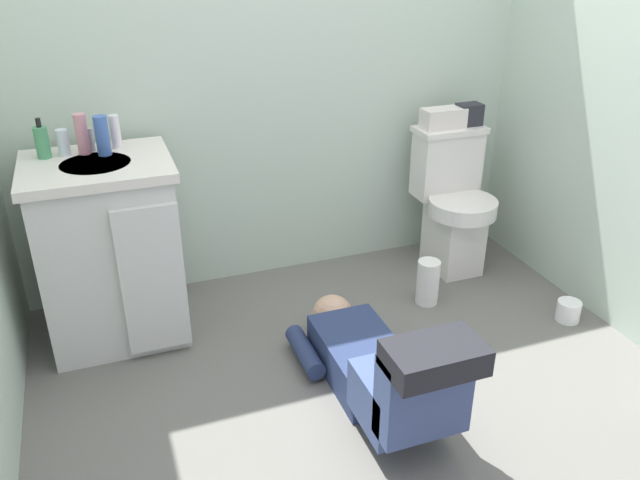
{
  "coord_description": "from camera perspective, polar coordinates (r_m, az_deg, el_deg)",
  "views": [
    {
      "loc": [
        -0.86,
        -1.97,
        1.69
      ],
      "look_at": [
        -0.0,
        0.38,
        0.45
      ],
      "focal_mm": 36.07,
      "sensor_mm": 36.0,
      "label": 1
    }
  ],
  "objects": [
    {
      "name": "ground_plane",
      "position": [
        2.75,
        2.8,
        -12.16
      ],
      "size": [
        3.05,
        2.97,
        0.04
      ],
      "primitive_type": "cube",
      "color": "#64625D"
    },
    {
      "name": "wall_back",
      "position": [
        3.16,
        -4.23,
        17.36
      ],
      "size": [
        2.71,
        0.08,
        2.4
      ],
      "primitive_type": "cube",
      "color": "#B7CBB8",
      "rests_on": "ground_plane"
    },
    {
      "name": "toilet",
      "position": [
        3.46,
        11.66,
        3.32
      ],
      "size": [
        0.36,
        0.46,
        0.75
      ],
      "color": "silver",
      "rests_on": "ground_plane"
    },
    {
      "name": "vanity_cabinet",
      "position": [
        2.92,
        -18.12,
        -0.84
      ],
      "size": [
        0.6,
        0.53,
        0.82
      ],
      "color": "silver",
      "rests_on": "ground_plane"
    },
    {
      "name": "faucet",
      "position": [
        2.9,
        -19.62,
        8.38
      ],
      "size": [
        0.02,
        0.02,
        0.1
      ],
      "primitive_type": "cylinder",
      "color": "silver",
      "rests_on": "vanity_cabinet"
    },
    {
      "name": "person_plumber",
      "position": [
        2.49,
        5.32,
        -11.17
      ],
      "size": [
        0.39,
        1.06,
        0.52
      ],
      "color": "navy",
      "rests_on": "ground_plane"
    },
    {
      "name": "tissue_box",
      "position": [
        3.37,
        10.88,
        10.57
      ],
      "size": [
        0.22,
        0.11,
        0.1
      ],
      "primitive_type": "cube",
      "color": "silver",
      "rests_on": "toilet"
    },
    {
      "name": "toiletry_bag",
      "position": [
        3.45,
        13.08,
        10.8
      ],
      "size": [
        0.12,
        0.09,
        0.11
      ],
      "primitive_type": "cube",
      "color": "#26262D",
      "rests_on": "toilet"
    },
    {
      "name": "soap_dispenser",
      "position": [
        2.88,
        -23.43,
        8.0
      ],
      "size": [
        0.06,
        0.06,
        0.17
      ],
      "color": "#489663",
      "rests_on": "vanity_cabinet"
    },
    {
      "name": "bottle_clear",
      "position": [
        2.88,
        -21.82,
        8.03
      ],
      "size": [
        0.05,
        0.05,
        0.11
      ],
      "primitive_type": "cylinder",
      "color": "silver",
      "rests_on": "vanity_cabinet"
    },
    {
      "name": "bottle_pink",
      "position": [
        2.87,
        -20.37,
        8.81
      ],
      "size": [
        0.05,
        0.05,
        0.17
      ],
      "primitive_type": "cylinder",
      "color": "pink",
      "rests_on": "vanity_cabinet"
    },
    {
      "name": "bottle_blue",
      "position": [
        2.83,
        -18.76,
        8.76
      ],
      "size": [
        0.06,
        0.06,
        0.16
      ],
      "primitive_type": "cylinder",
      "color": "#4066B6",
      "rests_on": "vanity_cabinet"
    },
    {
      "name": "bottle_white",
      "position": [
        2.9,
        -17.7,
        9.13
      ],
      "size": [
        0.04,
        0.04,
        0.14
      ],
      "primitive_type": "cylinder",
      "color": "white",
      "rests_on": "vanity_cabinet"
    },
    {
      "name": "paper_towel_roll",
      "position": [
        3.19,
        9.54,
        -3.71
      ],
      "size": [
        0.11,
        0.11,
        0.23
      ],
      "primitive_type": "cylinder",
      "color": "white",
      "rests_on": "ground_plane"
    },
    {
      "name": "toilet_paper_roll",
      "position": [
        3.26,
        21.17,
        -5.89
      ],
      "size": [
        0.11,
        0.11,
        0.1
      ],
      "primitive_type": "cylinder",
      "color": "white",
      "rests_on": "ground_plane"
    }
  ]
}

